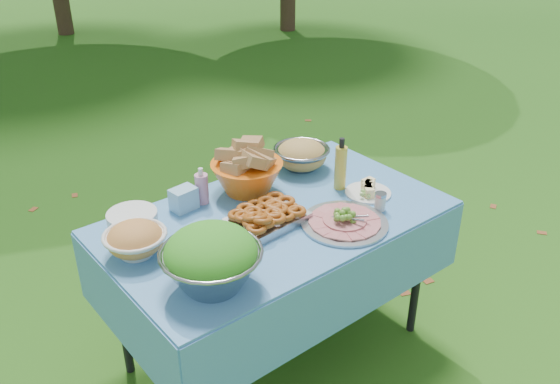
# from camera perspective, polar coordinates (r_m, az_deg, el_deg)

# --- Properties ---
(ground) EXTENTS (80.00, 80.00, 0.00)m
(ground) POSITION_cam_1_polar(r_m,az_deg,el_deg) (3.00, -0.36, -14.83)
(ground) COLOR #103609
(ground) RESTS_ON ground
(picnic_table) EXTENTS (1.46, 0.86, 0.76)m
(picnic_table) POSITION_cam_1_polar(r_m,az_deg,el_deg) (2.75, -0.38, -9.08)
(picnic_table) COLOR #82D3FB
(picnic_table) RESTS_ON ground
(salad_bowl) EXTENTS (0.47, 0.47, 0.24)m
(salad_bowl) POSITION_cam_1_polar(r_m,az_deg,el_deg) (2.08, -6.63, -6.39)
(salad_bowl) COLOR gray
(salad_bowl) RESTS_ON picnic_table
(pasta_bowl_white) EXTENTS (0.31, 0.31, 0.13)m
(pasta_bowl_white) POSITION_cam_1_polar(r_m,az_deg,el_deg) (2.33, -13.77, -4.42)
(pasta_bowl_white) COLOR silver
(pasta_bowl_white) RESTS_ON picnic_table
(plate_stack) EXTENTS (0.27, 0.27, 0.06)m
(plate_stack) POSITION_cam_1_polar(r_m,az_deg,el_deg) (2.53, -14.03, -2.51)
(plate_stack) COLOR silver
(plate_stack) RESTS_ON picnic_table
(wipes_box) EXTENTS (0.12, 0.09, 0.10)m
(wipes_box) POSITION_cam_1_polar(r_m,az_deg,el_deg) (2.60, -9.25, -0.66)
(wipes_box) COLOR #87BDDE
(wipes_box) RESTS_ON picnic_table
(sanitizer_bottle) EXTENTS (0.07, 0.07, 0.17)m
(sanitizer_bottle) POSITION_cam_1_polar(r_m,az_deg,el_deg) (2.62, -7.56, 0.62)
(sanitizer_bottle) COLOR #CD83A3
(sanitizer_bottle) RESTS_ON picnic_table
(bread_bowl) EXTENTS (0.35, 0.35, 0.22)m
(bread_bowl) POSITION_cam_1_polar(r_m,az_deg,el_deg) (2.68, -3.21, 2.17)
(bread_bowl) COLOR orange
(bread_bowl) RESTS_ON picnic_table
(pasta_bowl_steel) EXTENTS (0.35, 0.35, 0.14)m
(pasta_bowl_steel) POSITION_cam_1_polar(r_m,az_deg,el_deg) (2.92, 2.07, 3.65)
(pasta_bowl_steel) COLOR gray
(pasta_bowl_steel) RESTS_ON picnic_table
(fried_tray) EXTENTS (0.33, 0.24, 0.07)m
(fried_tray) POSITION_cam_1_polar(r_m,az_deg,el_deg) (2.47, -1.22, -2.31)
(fried_tray) COLOR #B3B4B8
(fried_tray) RESTS_ON picnic_table
(charcuterie_platter) EXTENTS (0.48, 0.48, 0.08)m
(charcuterie_platter) POSITION_cam_1_polar(r_m,az_deg,el_deg) (2.47, 6.27, -2.30)
(charcuterie_platter) COLOR #A5A7AC
(charcuterie_platter) RESTS_ON picnic_table
(oil_bottle) EXTENTS (0.06, 0.06, 0.25)m
(oil_bottle) POSITION_cam_1_polar(r_m,az_deg,el_deg) (2.71, 5.87, 2.73)
(oil_bottle) COLOR gold
(oil_bottle) RESTS_ON picnic_table
(cheese_plate) EXTENTS (0.25, 0.25, 0.06)m
(cheese_plate) POSITION_cam_1_polar(r_m,az_deg,el_deg) (2.72, 8.50, 0.37)
(cheese_plate) COLOR silver
(cheese_plate) RESTS_ON picnic_table
(shaker) EXTENTS (0.06, 0.06, 0.08)m
(shaker) POSITION_cam_1_polar(r_m,az_deg,el_deg) (2.60, 9.62, -0.90)
(shaker) COLOR silver
(shaker) RESTS_ON picnic_table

